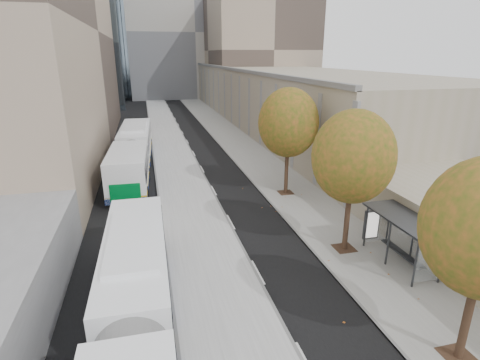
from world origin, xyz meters
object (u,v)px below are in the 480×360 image
object	(u,v)px
bus_far	(133,151)
distant_car	(140,141)
bus_shelter	(407,225)
bus_near	(133,328)

from	to	relation	value
bus_far	distant_car	distance (m)	9.34
bus_far	distant_car	xyz separation A→B (m)	(0.51, 9.27, -1.08)
distant_car	bus_shelter	bearing A→B (deg)	-75.31
distant_car	bus_far	bearing A→B (deg)	-101.89
distant_car	bus_near	bearing A→B (deg)	-98.97
bus_shelter	bus_far	distance (m)	24.50
bus_far	distant_car	world-z (taller)	bus_far
bus_shelter	bus_near	world-z (taller)	bus_near
bus_near	bus_far	distance (m)	24.04
bus_far	bus_shelter	bearing A→B (deg)	-54.31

